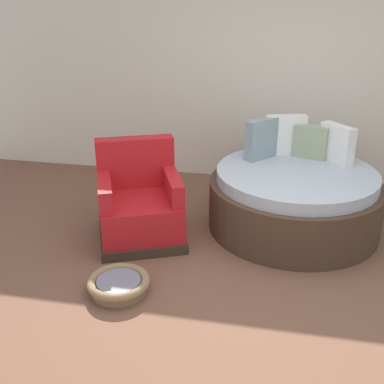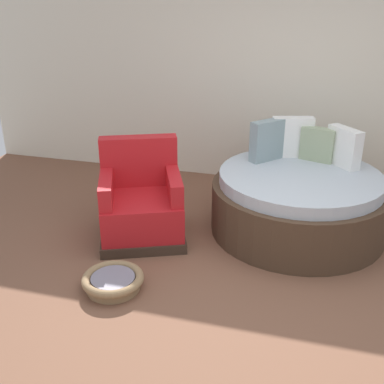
# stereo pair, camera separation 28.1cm
# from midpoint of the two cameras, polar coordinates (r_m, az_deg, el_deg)

# --- Properties ---
(ground_plane) EXTENTS (8.00, 8.00, 0.02)m
(ground_plane) POSITION_cam_midpoint_polar(r_m,az_deg,el_deg) (3.90, 4.91, -12.29)
(ground_plane) COLOR brown
(back_wall) EXTENTS (8.00, 0.12, 2.63)m
(back_wall) POSITION_cam_midpoint_polar(r_m,az_deg,el_deg) (5.82, 8.46, 13.95)
(back_wall) COLOR silver
(back_wall) RESTS_ON ground_plane
(round_daybed) EXTENTS (1.72, 1.72, 1.05)m
(round_daybed) POSITION_cam_midpoint_polar(r_m,az_deg,el_deg) (4.81, 10.74, -0.66)
(round_daybed) COLOR #473323
(round_daybed) RESTS_ON ground_plane
(red_armchair) EXTENTS (1.04, 1.04, 0.94)m
(red_armchair) POSITION_cam_midpoint_polar(r_m,az_deg,el_deg) (4.58, -8.18, -1.72)
(red_armchair) COLOR #38281E
(red_armchair) RESTS_ON ground_plane
(pet_basket) EXTENTS (0.51, 0.51, 0.13)m
(pet_basket) POSITION_cam_midpoint_polar(r_m,az_deg,el_deg) (3.92, -11.02, -11.03)
(pet_basket) COLOR #8E704C
(pet_basket) RESTS_ON ground_plane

